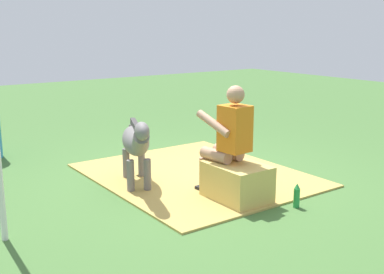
{
  "coord_description": "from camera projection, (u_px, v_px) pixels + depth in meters",
  "views": [
    {
      "loc": [
        -4.8,
        3.49,
        1.94
      ],
      "look_at": [
        0.13,
        -0.03,
        0.55
      ],
      "focal_mm": 45.24,
      "sensor_mm": 36.0,
      "label": 1
    }
  ],
  "objects": [
    {
      "name": "hay_bale",
      "position": [
        237.0,
        182.0,
        5.47
      ],
      "size": [
        0.72,
        0.52,
        0.43
      ],
      "primitive_type": "cube",
      "color": "tan",
      "rests_on": "ground"
    },
    {
      "name": "ground_plane",
      "position": [
        196.0,
        181.0,
        6.22
      ],
      "size": [
        24.0,
        24.0,
        0.0
      ],
      "primitive_type": "plane",
      "color": "#426B33"
    },
    {
      "name": "hay_patch",
      "position": [
        196.0,
        175.0,
        6.42
      ],
      "size": [
        2.88,
        2.43,
        0.02
      ],
      "primitive_type": "cube",
      "color": "tan",
      "rests_on": "ground"
    },
    {
      "name": "person_seated",
      "position": [
        228.0,
        137.0,
        5.48
      ],
      "size": [
        0.68,
        0.45,
        1.31
      ],
      "color": "tan",
      "rests_on": "ground"
    },
    {
      "name": "soda_bottle",
      "position": [
        297.0,
        196.0,
        5.28
      ],
      "size": [
        0.07,
        0.07,
        0.28
      ],
      "color": "#268C3F",
      "rests_on": "ground"
    },
    {
      "name": "pony_standing",
      "position": [
        136.0,
        142.0,
        5.85
      ],
      "size": [
        1.27,
        0.71,
        0.93
      ],
      "color": "slate",
      "rests_on": "ground"
    }
  ]
}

